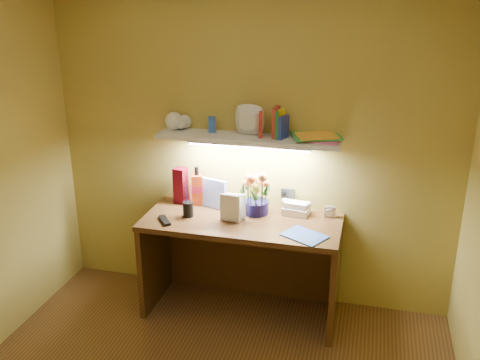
% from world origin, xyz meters
% --- Properties ---
extents(desk, '(1.40, 0.60, 0.75)m').
position_xyz_m(desk, '(0.00, 1.20, 0.38)').
color(desk, '#3B2810').
rests_on(desk, ground).
extents(flower_bouquet, '(0.23, 0.23, 0.33)m').
position_xyz_m(flower_bouquet, '(0.07, 1.34, 0.91)').
color(flower_bouquet, '#0C0A3B').
rests_on(flower_bouquet, desk).
extents(telephone, '(0.20, 0.16, 0.11)m').
position_xyz_m(telephone, '(0.36, 1.40, 0.81)').
color(telephone, white).
rests_on(telephone, desk).
extents(desk_clock, '(0.08, 0.05, 0.08)m').
position_xyz_m(desk_clock, '(0.60, 1.41, 0.79)').
color(desk_clock, '#A9A8AD').
rests_on(desk_clock, desk).
extents(whisky_bottle, '(0.10, 0.10, 0.30)m').
position_xyz_m(whisky_bottle, '(-0.39, 1.40, 0.90)').
color(whisky_bottle, '#BB3713').
rests_on(whisky_bottle, desk).
extents(whisky_box, '(0.10, 0.10, 0.28)m').
position_xyz_m(whisky_box, '(-0.53, 1.41, 0.89)').
color(whisky_box, '#570614').
rests_on(whisky_box, desk).
extents(pen_cup, '(0.08, 0.08, 0.19)m').
position_xyz_m(pen_cup, '(-0.39, 1.17, 0.84)').
color(pen_cup, black).
rests_on(pen_cup, desk).
extents(art_card, '(0.22, 0.10, 0.21)m').
position_xyz_m(art_card, '(-0.26, 1.38, 0.86)').
color(art_card, silver).
rests_on(art_card, desk).
extents(tv_remote, '(0.14, 0.16, 0.02)m').
position_xyz_m(tv_remote, '(-0.52, 1.04, 0.76)').
color(tv_remote, black).
rests_on(tv_remote, desk).
extents(blue_folder, '(0.33, 0.31, 0.01)m').
position_xyz_m(blue_folder, '(0.47, 1.05, 0.75)').
color(blue_folder, blue).
rests_on(blue_folder, desk).
extents(desk_book_a, '(0.15, 0.05, 0.20)m').
position_xyz_m(desk_book_a, '(-0.15, 1.16, 0.85)').
color(desk_book_a, silver).
rests_on(desk_book_a, desk).
extents(desk_book_b, '(0.14, 0.02, 0.19)m').
position_xyz_m(desk_book_b, '(-0.11, 1.20, 0.85)').
color(desk_book_b, white).
rests_on(desk_book_b, desk).
extents(wall_shelf, '(1.32, 0.34, 0.24)m').
position_xyz_m(wall_shelf, '(0.00, 1.38, 1.33)').
color(wall_shelf, white).
rests_on(wall_shelf, ground).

